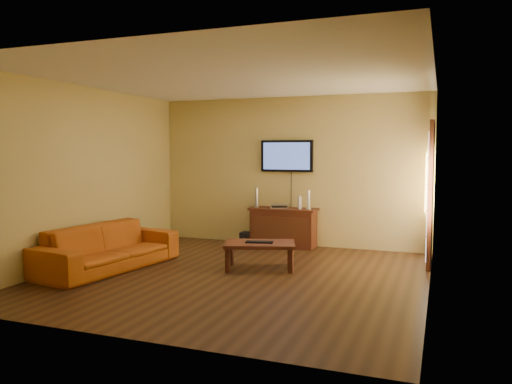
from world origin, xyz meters
The scene contains 14 objects.
ground_plane centered at (0.00, 0.00, 0.00)m, with size 5.00×5.00×0.00m, color black.
room_walls centered at (0.00, 0.62, 1.69)m, with size 5.00×5.00×5.00m.
french_door centered at (2.46, 1.70, 1.05)m, with size 0.07×1.02×2.22m.
media_console centered at (-0.04, 2.26, 0.35)m, with size 1.21×0.46×0.70m.
television centered at (-0.04, 2.45, 1.63)m, with size 0.97×0.08×0.57m.
coffee_table centered at (0.16, 0.48, 0.34)m, with size 1.15×0.89×0.39m.
sofa centered at (-1.91, -0.28, 0.43)m, with size 2.20×0.64×0.86m, color #B05113.
speaker_left centered at (-0.55, 2.25, 0.86)m, with size 0.10×0.10×0.35m.
speaker_right centered at (0.42, 2.27, 0.85)m, with size 0.09×0.09×0.33m.
av_receiver centered at (-0.11, 2.24, 0.73)m, with size 0.32×0.23×0.07m, color silver.
game_console centered at (0.26, 2.27, 0.81)m, with size 0.05×0.16×0.23m, color white.
subwoofer centered at (-0.74, 2.25, 0.11)m, with size 0.22×0.22×0.22m, color black.
bottle centered at (-0.64, 1.85, 0.09)m, with size 0.06×0.06×0.18m.
keyboard centered at (0.16, 0.47, 0.40)m, with size 0.42×0.23×0.02m.
Camera 1 is at (2.61, -6.24, 1.71)m, focal length 35.00 mm.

